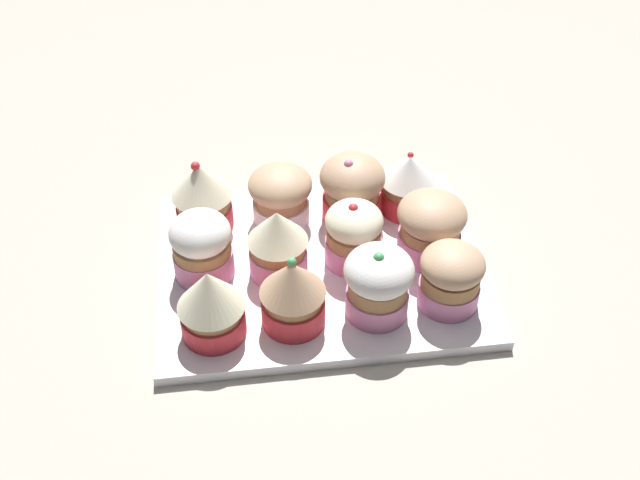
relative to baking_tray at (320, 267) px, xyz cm
name	(u,v)px	position (x,y,z in cm)	size (l,w,h in cm)	color
ground_plane	(320,281)	(0.00, 0.00, -2.10)	(180.00, 180.00, 3.00)	#B2A899
baking_tray	(320,267)	(0.00, 0.00, 0.00)	(31.80, 24.68, 1.20)	silver
cupcake_0	(408,183)	(-10.14, -7.06, 4.06)	(5.83, 5.83, 6.95)	#D1333D
cupcake_1	(352,188)	(-4.17, -6.60, 4.40)	(6.69, 6.69, 7.62)	#D1333D
cupcake_2	(280,194)	(3.17, -7.19, 3.85)	(6.55, 6.55, 6.21)	white
cupcake_3	(202,195)	(11.08, -7.19, 4.57)	(6.22, 6.22, 7.92)	#D1333D
cupcake_4	(431,227)	(-10.83, 0.22, 4.24)	(6.74, 6.74, 6.99)	pink
cupcake_5	(353,233)	(-3.27, -0.14, 4.05)	(5.61, 5.61, 7.13)	pink
cupcake_6	(278,242)	(4.12, 0.71, 4.41)	(5.79, 5.79, 7.50)	pink
cupcake_7	(202,247)	(11.27, 0.20, 4.19)	(5.83, 5.83, 7.15)	pink
cupcake_8	(451,276)	(-11.14, 6.71, 3.95)	(5.88, 5.88, 6.52)	pink
cupcake_9	(378,282)	(-4.36, 6.99, 4.37)	(6.32, 6.32, 7.56)	pink
cupcake_10	(293,293)	(3.35, 7.25, 4.31)	(5.94, 5.94, 7.56)	#D1333D
cupcake_11	(211,303)	(10.55, 7.67, 4.39)	(6.00, 6.00, 7.41)	#D1333D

